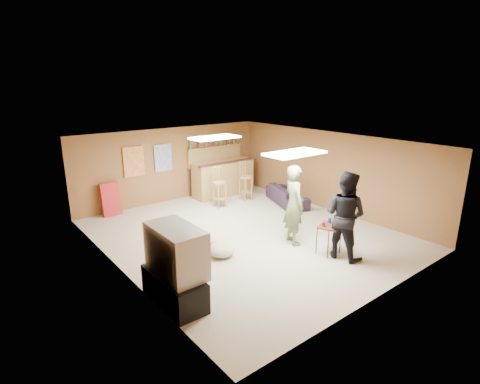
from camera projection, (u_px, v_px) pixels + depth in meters
ground at (245, 234)px, 8.92m from camera, size 7.00×7.00×0.00m
ceiling at (246, 142)px, 8.30m from camera, size 6.00×7.00×0.02m
wall_back at (172, 165)px, 11.24m from camera, size 6.00×0.02×2.20m
wall_front at (383, 237)px, 5.98m from camera, size 6.00×0.02×2.20m
wall_left at (118, 218)px, 6.83m from camera, size 0.02×7.00×2.20m
wall_right at (329, 171)px, 10.40m from camera, size 0.02×7.00×2.20m
tv_stand at (174, 288)px, 6.10m from camera, size 0.55×1.30×0.50m
dvd_box at (186, 289)px, 6.26m from camera, size 0.35×0.50×0.08m
tv_body at (176, 251)px, 5.96m from camera, size 0.60×1.10×0.80m
tv_screen at (193, 246)px, 6.15m from camera, size 0.02×0.95×0.65m
bar_counter at (223, 178)px, 11.88m from camera, size 2.00×0.60×1.10m
bar_lip at (228, 162)px, 11.54m from camera, size 2.10×0.12×0.05m
bar_shelf at (215, 147)px, 11.95m from camera, size 2.00×0.18×0.05m
bar_backing at (214, 156)px, 12.05m from camera, size 2.00×0.14×0.60m
poster_left at (134, 162)px, 10.43m from camera, size 0.60×0.03×0.85m
poster_right at (163, 158)px, 10.97m from camera, size 0.55×0.03×0.80m
folding_chair_stack at (111, 199)px, 10.09m from camera, size 0.50×0.26×0.91m
ceiling_panel_front at (295, 153)px, 7.18m from camera, size 1.20×0.60×0.04m
ceiling_panel_back at (215, 138)px, 9.21m from camera, size 1.20×0.60×0.04m
person_olive at (294, 205)px, 8.21m from camera, size 0.62×0.76×1.79m
person_black at (345, 215)px, 7.52m from camera, size 0.82×0.98×1.82m
sofa at (287, 195)px, 11.12m from camera, size 1.27×1.88×0.51m
tray_table at (329, 239)px, 7.83m from camera, size 0.60×0.55×0.64m
cup_red_near at (323, 224)px, 7.67m from camera, size 0.08×0.08×0.10m
cup_red_far at (334, 223)px, 7.73m from camera, size 0.11×0.11×0.11m
cup_blue at (329, 220)px, 7.87m from camera, size 0.08×0.08×0.11m
bar_stool_left at (219, 187)px, 10.72m from camera, size 0.38×0.38×1.16m
bar_stool_right at (246, 180)px, 11.35m from camera, size 0.52×0.52×1.27m
cushion_near_tv at (222, 250)px, 7.78m from camera, size 0.63×0.63×0.26m
cushion_mid at (209, 241)px, 8.34m from camera, size 0.51×0.51×0.18m
cushion_far at (193, 273)px, 6.88m from camera, size 0.54×0.54×0.21m
bottle_row at (213, 142)px, 11.86m from camera, size 1.76×0.08×0.26m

